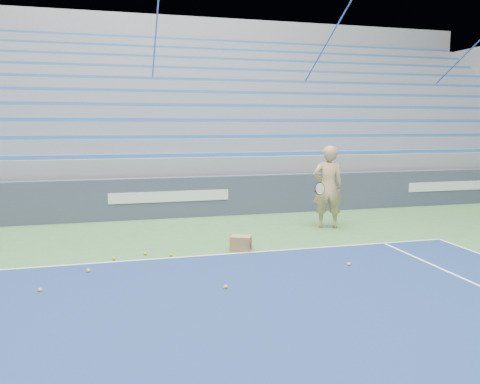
% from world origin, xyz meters
% --- Properties ---
extents(sponsor_barrier, '(30.00, 0.32, 1.10)m').
position_xyz_m(sponsor_barrier, '(0.00, 15.88, 0.55)').
color(sponsor_barrier, '#3A4159').
rests_on(sponsor_barrier, ground).
extents(bleachers, '(31.00, 9.15, 7.30)m').
position_xyz_m(bleachers, '(0.00, 21.60, 2.36)').
color(bleachers, gray).
rests_on(bleachers, ground).
extents(tennis_player, '(1.02, 0.94, 2.01)m').
position_xyz_m(tennis_player, '(3.62, 13.66, 1.01)').
color(tennis_player, tan).
rests_on(tennis_player, ground).
extents(ball_box, '(0.49, 0.45, 0.30)m').
position_xyz_m(ball_box, '(1.03, 12.10, 0.15)').
color(ball_box, '#977349').
rests_on(ball_box, ground).
extents(tennis_ball_0, '(0.07, 0.07, 0.07)m').
position_xyz_m(tennis_ball_0, '(-1.44, 12.04, 0.03)').
color(tennis_ball_0, '#BBD82C').
rests_on(tennis_ball_0, ground).
extents(tennis_ball_1, '(0.07, 0.07, 0.07)m').
position_xyz_m(tennis_ball_1, '(-1.85, 11.38, 0.03)').
color(tennis_ball_1, '#BBD82C').
rests_on(tennis_ball_1, ground).
extents(tennis_ball_2, '(0.07, 0.07, 0.07)m').
position_xyz_m(tennis_ball_2, '(0.24, 10.00, 0.03)').
color(tennis_ball_2, '#BBD82C').
rests_on(tennis_ball_2, ground).
extents(tennis_ball_3, '(0.07, 0.07, 0.07)m').
position_xyz_m(tennis_ball_3, '(-0.37, 12.02, 0.03)').
color(tennis_ball_3, '#BBD82C').
rests_on(tennis_ball_3, ground).
extents(tennis_ball_4, '(0.07, 0.07, 0.07)m').
position_xyz_m(tennis_ball_4, '(-0.85, 12.25, 0.03)').
color(tennis_ball_4, '#BBD82C').
rests_on(tennis_ball_4, ground).
extents(tennis_ball_5, '(0.07, 0.07, 0.07)m').
position_xyz_m(tennis_ball_5, '(-2.50, 10.57, 0.03)').
color(tennis_ball_5, '#BBD82C').
rests_on(tennis_ball_5, ground).
extents(tennis_ball_6, '(0.07, 0.07, 0.07)m').
position_xyz_m(tennis_ball_6, '(2.64, 10.61, 0.03)').
color(tennis_ball_6, '#BBD82C').
rests_on(tennis_ball_6, ground).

